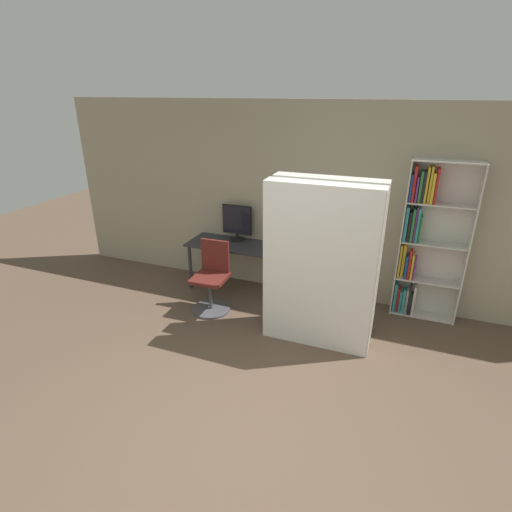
# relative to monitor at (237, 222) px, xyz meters

# --- Properties ---
(ground_plane) EXTENTS (16.00, 16.00, 0.00)m
(ground_plane) POSITION_rel_monitor_xyz_m (1.17, -2.86, -1.01)
(ground_plane) COLOR brown
(wall_back) EXTENTS (8.00, 0.06, 2.70)m
(wall_back) POSITION_rel_monitor_xyz_m (1.17, 0.16, 0.34)
(wall_back) COLOR tan
(wall_back) RESTS_ON ground
(desk) EXTENTS (1.43, 0.59, 0.72)m
(desk) POSITION_rel_monitor_xyz_m (0.05, -0.17, -0.38)
(desk) COLOR #2D2D33
(desk) RESTS_ON ground
(monitor) EXTENTS (0.46, 0.22, 0.54)m
(monitor) POSITION_rel_monitor_xyz_m (0.00, 0.00, 0.00)
(monitor) COLOR black
(monitor) RESTS_ON desk
(office_chair) EXTENTS (0.52, 0.52, 0.96)m
(office_chair) POSITION_rel_monitor_xyz_m (-0.02, -0.84, -0.61)
(office_chair) COLOR #4C4C51
(office_chair) RESTS_ON ground
(bookshelf) EXTENTS (0.80, 0.25, 2.05)m
(bookshelf) POSITION_rel_monitor_xyz_m (2.57, 0.03, 0.03)
(bookshelf) COLOR beige
(bookshelf) RESTS_ON ground
(mattress_near) EXTENTS (1.25, 0.25, 1.94)m
(mattress_near) POSITION_rel_monitor_xyz_m (1.49, -1.13, -0.04)
(mattress_near) COLOR silver
(mattress_near) RESTS_ON ground
(mattress_far) EXTENTS (1.25, 0.24, 1.94)m
(mattress_far) POSITION_rel_monitor_xyz_m (1.49, -0.82, -0.04)
(mattress_far) COLOR silver
(mattress_far) RESTS_ON ground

